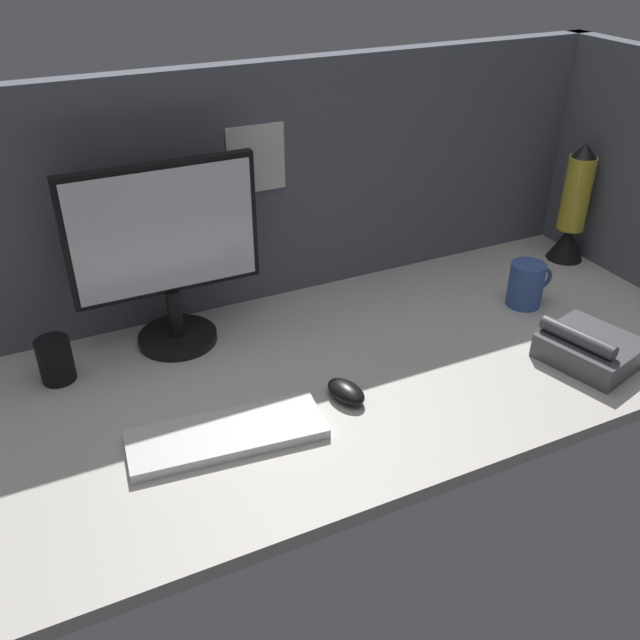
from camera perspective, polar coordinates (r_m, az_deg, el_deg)
ground_plane at (r=154.37cm, az=2.23°, el=-3.91°), size 180.00×80.00×3.00cm
cubicle_wall_back at (r=170.71cm, az=-3.46°, el=11.09°), size 180.00×5.50×57.34cm
monitor at (r=153.41cm, az=-12.52°, el=5.75°), size 41.27×18.00×41.99cm
keyboard at (r=133.77cm, az=-7.64°, el=-9.28°), size 38.17×16.84×2.00cm
mouse at (r=141.93cm, az=2.14°, el=-5.88°), size 7.74×10.66×3.40cm
mug_black_travel at (r=155.55cm, az=-20.87°, el=-3.09°), size 7.12×7.12×9.73cm
mug_ceramic_blue at (r=179.89cm, az=16.58°, el=2.83°), size 12.36×8.60×11.19cm
lava_lamp at (r=204.81cm, az=20.02°, el=8.30°), size 10.10×10.10×33.06cm
desk_phone at (r=163.17cm, az=21.20°, el=-2.17°), size 21.38×22.79×8.80cm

